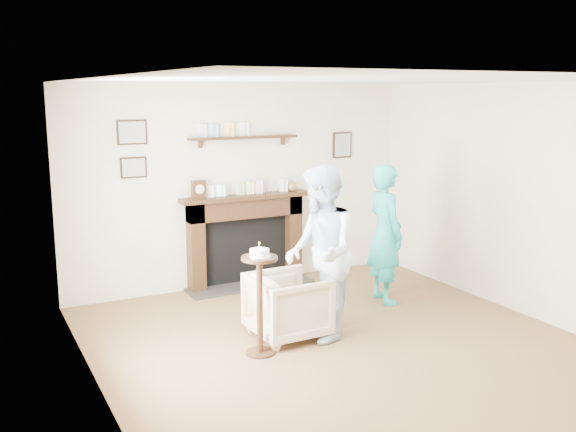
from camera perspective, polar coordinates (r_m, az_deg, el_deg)
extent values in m
plane|color=brown|center=(6.21, 5.47, -11.82)|extent=(5.00, 5.00, 0.00)
cube|color=beige|center=(8.02, -4.10, 2.73)|extent=(4.50, 0.04, 2.50)
cube|color=beige|center=(5.00, -16.48, -2.79)|extent=(0.04, 5.00, 2.50)
cube|color=beige|center=(7.30, 20.68, 1.21)|extent=(0.04, 5.00, 2.50)
cube|color=silver|center=(5.72, 5.94, 11.92)|extent=(4.50, 5.00, 0.04)
cube|color=black|center=(7.82, -8.18, -2.79)|extent=(0.18, 0.20, 1.10)
cube|color=black|center=(8.34, 0.41, -1.82)|extent=(0.18, 0.20, 1.10)
cube|color=black|center=(7.97, -3.79, 0.71)|extent=(1.50, 0.20, 0.24)
cube|color=black|center=(8.15, -3.94, -3.02)|extent=(1.14, 0.06, 0.86)
cube|color=#2A2825|center=(8.09, -3.36, -6.16)|extent=(1.60, 0.44, 0.03)
cube|color=black|center=(7.92, -3.71, 1.71)|extent=(1.68, 0.26, 0.05)
cube|color=black|center=(7.88, -3.94, 6.97)|extent=(1.40, 0.15, 0.03)
cube|color=black|center=(7.50, -13.71, 7.25)|extent=(0.34, 0.03, 0.28)
cube|color=black|center=(7.54, -13.57, 4.21)|extent=(0.30, 0.03, 0.24)
cube|color=black|center=(8.63, 4.83, 6.31)|extent=(0.28, 0.03, 0.34)
cube|color=black|center=(7.67, -7.97, 2.35)|extent=(0.16, 0.09, 0.22)
cylinder|color=beige|center=(7.63, -7.85, 2.37)|extent=(0.11, 0.01, 0.11)
sphere|color=green|center=(8.18, 0.39, 2.64)|extent=(0.12, 0.12, 0.12)
imported|color=tan|center=(6.51, 0.01, -10.65)|extent=(0.73, 0.71, 0.65)
imported|color=#A8B4D3|center=(6.50, 2.83, -10.68)|extent=(0.90, 1.01, 1.72)
imported|color=teal|center=(7.63, 8.46, -7.47)|extent=(0.45, 0.63, 1.60)
cylinder|color=black|center=(6.12, -2.48, -12.02)|extent=(0.28, 0.28, 0.02)
cylinder|color=black|center=(5.96, -2.52, -8.02)|extent=(0.06, 0.06, 0.88)
cylinder|color=black|center=(5.82, -2.56, -3.77)|extent=(0.33, 0.33, 0.03)
cylinder|color=silver|center=(5.82, -2.56, -3.60)|extent=(0.23, 0.23, 0.01)
cylinder|color=white|center=(5.81, -2.56, -3.27)|extent=(0.18, 0.18, 0.06)
cylinder|color=beige|center=(5.80, -2.57, -2.73)|extent=(0.01, 0.01, 0.05)
sphere|color=orange|center=(5.79, -2.57, -2.41)|extent=(0.02, 0.02, 0.02)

